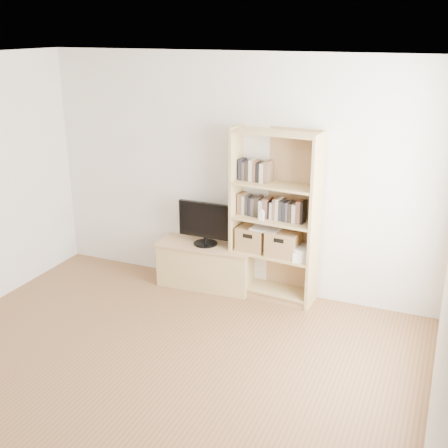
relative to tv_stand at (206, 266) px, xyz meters
The scene contains 14 objects.
floor 2.33m from the tv_stand, 82.84° to the right, with size 4.50×5.00×0.01m, color brown.
back_wall 1.11m from the tv_stand, 34.55° to the left, with size 4.50×0.02×2.60m, color silver.
right_wall 3.59m from the tv_stand, 42.18° to the right, with size 0.02×5.00×2.60m, color silver.
ceiling 3.31m from the tv_stand, 82.84° to the right, with size 4.50×5.00×0.01m, color white.
tv_stand is the anchor object (origin of this frame).
bookshelf 1.05m from the tv_stand, ahead, with size 0.93×0.33×1.86m, color tan.
television 0.51m from the tv_stand, behind, with size 0.63×0.05×0.49m, color black.
books_row_mid 1.10m from the tv_stand, ahead, with size 0.75×0.15×0.20m, color brown.
books_row_upper 1.29m from the tv_stand, ahead, with size 0.39×0.14×0.20m, color brown.
baby_monitor 0.99m from the tv_stand, ahead, with size 0.05×0.03×0.10m, color white.
basket_left 0.68m from the tv_stand, ahead, with size 0.31×0.26×0.26m, color #9A6745.
basket_right 0.99m from the tv_stand, ahead, with size 0.33×0.27×0.27m, color #9A6745.
laptop 0.89m from the tv_stand, ahead, with size 0.30×0.21×0.02m, color silver.
magazine_stack 1.16m from the tv_stand, ahead, with size 0.17×0.24×0.11m, color silver.
Camera 1 is at (2.19, -3.04, 2.84)m, focal length 45.00 mm.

